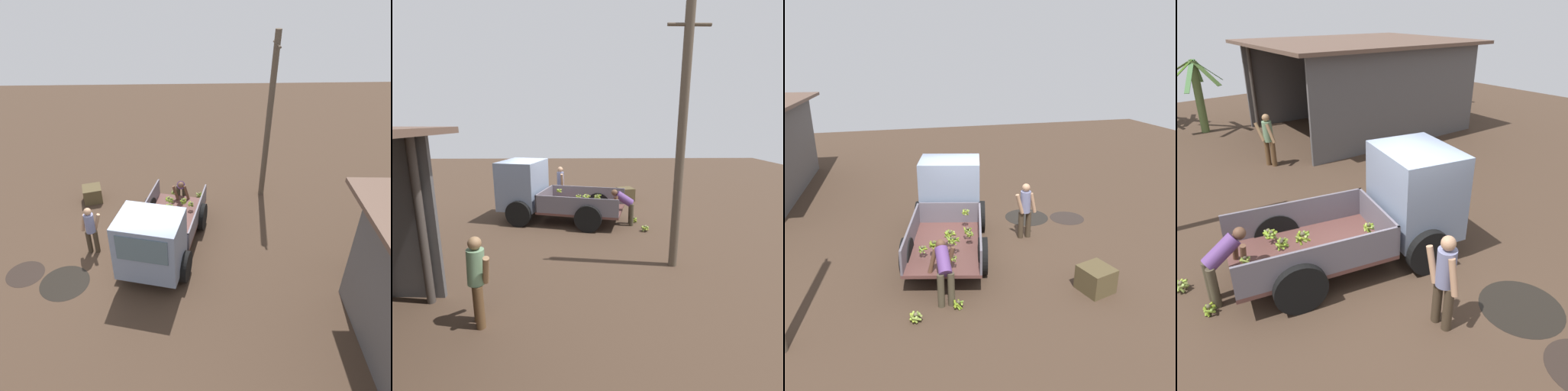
# 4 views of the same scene
# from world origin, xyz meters

# --- Properties ---
(ground) EXTENTS (36.00, 36.00, 0.00)m
(ground) POSITION_xyz_m (0.00, 0.00, 0.00)
(ground) COLOR #402F22
(mud_patch_0) EXTENTS (1.09, 1.09, 0.01)m
(mud_patch_0) POSITION_xyz_m (0.46, -3.44, 0.00)
(mud_patch_0) COLOR black
(mud_patch_0) RESTS_ON ground
(mud_patch_1) EXTENTS (1.39, 1.39, 0.01)m
(mud_patch_1) POSITION_xyz_m (0.86, -2.20, 0.00)
(mud_patch_1) COLOR black
(mud_patch_1) RESTS_ON ground
(cargo_truck) EXTENTS (4.59, 2.78, 2.15)m
(cargo_truck) POSITION_xyz_m (0.33, 0.41, 1.11)
(cargo_truck) COLOR brown
(cargo_truck) RESTS_ON ground
(utility_pole) EXTENTS (0.93, 0.21, 5.95)m
(utility_pole) POSITION_xyz_m (-3.66, 4.22, 3.02)
(utility_pole) COLOR brown
(utility_pole) RESTS_ON ground
(person_foreground_visitor) EXTENTS (0.30, 0.64, 1.64)m
(person_foreground_visitor) POSITION_xyz_m (-0.49, -1.60, 0.91)
(person_foreground_visitor) COLOR #3E3122
(person_foreground_visitor) RESTS_ON ground
(person_worker_loading) EXTENTS (0.78, 0.62, 1.26)m
(person_worker_loading) POSITION_xyz_m (-2.86, 1.13, 0.76)
(person_worker_loading) COLOR #423A2A
(person_worker_loading) RESTS_ON ground
(person_bystander_near_shed) EXTENTS (0.54, 0.69, 1.66)m
(person_bystander_near_shed) POSITION_xyz_m (0.43, 6.41, 0.92)
(person_bystander_near_shed) COLOR brown
(person_bystander_near_shed) RESTS_ON ground
(banana_bunch_on_ground_0) EXTENTS (0.22, 0.23, 0.20)m
(banana_bunch_on_ground_0) POSITION_xyz_m (-3.26, 0.92, 0.11)
(banana_bunch_on_ground_0) COLOR #4E4733
(banana_bunch_on_ground_0) RESTS_ON ground
(banana_bunch_on_ground_1) EXTENTS (0.26, 0.26, 0.21)m
(banana_bunch_on_ground_1) POSITION_xyz_m (-3.46, 1.82, 0.12)
(banana_bunch_on_ground_1) COLOR brown
(banana_bunch_on_ground_1) RESTS_ON ground
(wooden_crate_0) EXTENTS (0.81, 0.81, 0.57)m
(wooden_crate_0) POSITION_xyz_m (-3.38, -2.19, 0.29)
(wooden_crate_0) COLOR #4E4027
(wooden_crate_0) RESTS_ON ground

